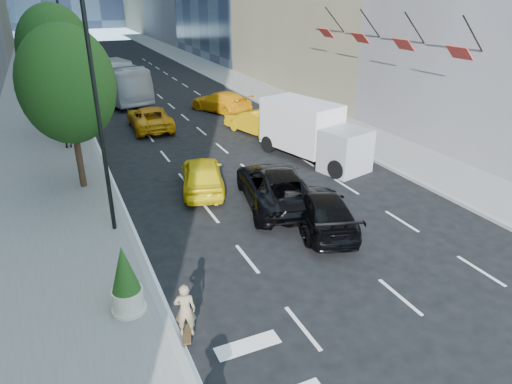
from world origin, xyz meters
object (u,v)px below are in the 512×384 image
city_bus (107,79)px  planter_shrub (125,281)px  black_sedan_mercedes (322,210)px  black_sedan_lincoln (276,186)px  box_truck (312,132)px  skateboarder (185,313)px

city_bus → planter_shrub: city_bus is taller
planter_shrub → city_bus: bearing=83.1°
city_bus → black_sedan_mercedes: bearing=-94.7°
black_sedan_mercedes → city_bus: 28.49m
black_sedan_lincoln → box_truck: bearing=-122.7°
skateboarder → black_sedan_lincoln: size_ratio=0.27×
skateboarder → black_sedan_mercedes: bearing=-131.8°
black_sedan_mercedes → planter_shrub: size_ratio=2.37×
skateboarder → planter_shrub: 2.10m
black_sedan_mercedes → city_bus: size_ratio=0.42×
skateboarder → city_bus: 32.23m
box_truck → planter_shrub: size_ratio=3.18×
black_sedan_lincoln → city_bus: 25.69m
black_sedan_lincoln → box_truck: box_truck is taller
skateboarder → black_sedan_mercedes: size_ratio=0.31×
box_truck → skateboarder: bearing=-148.3°
black_sedan_lincoln → box_truck: (4.42, 4.41, 0.75)m
city_bus → planter_shrub: 30.72m
city_bus → box_truck: size_ratio=1.76×
black_sedan_mercedes → planter_shrub: planter_shrub is taller
black_sedan_lincoln → box_truck: 6.29m
skateboarder → box_truck: box_truck is taller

